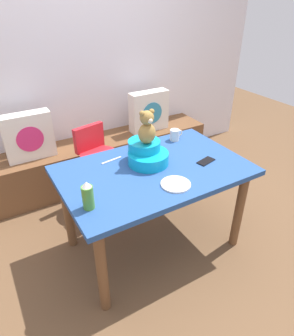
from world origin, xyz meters
The scene contains 14 objects.
ground_plane centered at (0.00, 0.00, 0.00)m, with size 8.00×8.00×0.00m, color brown.
back_wall centered at (0.00, 1.45, 1.30)m, with size 4.40×0.10×2.60m, color silver.
window_bench centered at (0.00, 1.18, 0.23)m, with size 2.60×0.44×0.46m, color brown.
pillow_floral_left centered at (-0.65, 1.16, 0.68)m, with size 0.44×0.15×0.44m.
pillow_floral_right centered at (0.65, 1.16, 0.68)m, with size 0.44×0.15×0.44m.
dining_table centered at (0.00, 0.00, 0.64)m, with size 1.35×0.86×0.74m.
highchair centered at (-0.14, 0.74, 0.52)m, with size 0.39×0.50×0.79m.
infant_seat_teal centered at (0.00, 0.10, 0.81)m, with size 0.30×0.33×0.16m.
teddy_bear centered at (0.00, 0.10, 1.02)m, with size 0.13×0.12×0.25m.
ketchup_bottle centered at (-0.57, -0.19, 0.83)m, with size 0.07×0.07×0.18m.
coffee_mug centered at (0.40, 0.31, 0.79)m, with size 0.12×0.08×0.09m.
dinner_plate_near centered at (0.01, -0.26, 0.75)m, with size 0.20×0.20×0.01m, color white.
cell_phone centered at (0.38, -0.12, 0.74)m, with size 0.07×0.14×0.01m, color black.
table_fork centered at (-0.22, 0.26, 0.74)m, with size 0.02×0.17×0.01m, color silver.
Camera 1 is at (-0.99, -1.58, 1.86)m, focal length 32.23 mm.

